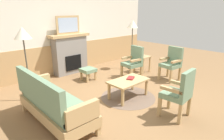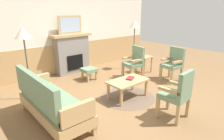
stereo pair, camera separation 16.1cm
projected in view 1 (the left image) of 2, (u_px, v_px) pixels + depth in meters
ground_plane at (122, 94)px, 4.83m from camera, size 14.00×14.00×0.00m
wall_back at (65, 32)px, 6.24m from camera, size 7.20×0.14×2.70m
fireplace at (70, 53)px, 6.26m from camera, size 1.30×0.44×1.28m
framed_picture at (68, 25)px, 5.99m from camera, size 0.80×0.04×0.56m
couch at (53, 103)px, 3.50m from camera, size 0.70×1.80×0.98m
coffee_table at (128, 82)px, 4.55m from camera, size 0.96×0.56×0.44m
round_rug at (128, 97)px, 4.66m from camera, size 1.30×1.30×0.01m
book_on_table at (131, 78)px, 4.62m from camera, size 0.28×0.24×0.03m
footstool at (88, 71)px, 5.71m from camera, size 0.40×0.40×0.36m
armchair_near_fireplace at (134, 61)px, 5.79m from camera, size 0.54×0.54×0.98m
armchair_by_window_left at (172, 62)px, 5.68m from camera, size 0.53×0.53×0.98m
armchair_front_left at (180, 92)px, 3.65m from camera, size 0.51×0.51×0.98m
side_table at (142, 59)px, 6.40m from camera, size 0.44×0.44×0.55m
floor_lamp_by_couch at (23, 38)px, 4.08m from camera, size 0.36×0.36×1.68m
floor_lamp_by_chairs at (133, 27)px, 6.48m from camera, size 0.36×0.36×1.68m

